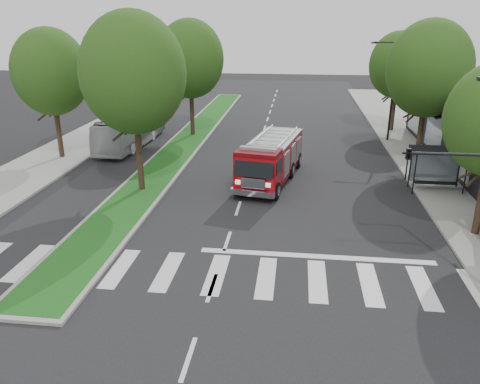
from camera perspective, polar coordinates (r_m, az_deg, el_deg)
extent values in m
plane|color=black|center=(21.62, -1.56, -6.01)|extent=(140.00, 140.00, 0.00)
cube|color=gray|center=(32.13, 23.94, 1.31)|extent=(5.00, 80.00, 0.15)
cube|color=gray|center=(35.27, -23.00, 3.04)|extent=(5.00, 80.00, 0.15)
cube|color=gray|center=(39.38, -6.39, 6.23)|extent=(3.00, 50.00, 0.14)
cube|color=#164D16|center=(39.36, -6.40, 6.33)|extent=(2.60, 49.50, 0.02)
cylinder|color=black|center=(28.67, 20.51, 2.10)|extent=(0.08, 0.08, 2.50)
cylinder|color=black|center=(29.47, 25.80, 1.81)|extent=(0.08, 0.08, 2.50)
cylinder|color=black|center=(29.78, 20.02, 2.82)|extent=(0.08, 0.08, 2.50)
cylinder|color=black|center=(30.55, 25.14, 2.53)|extent=(0.08, 0.08, 2.50)
cube|color=black|center=(29.25, 23.24, 4.74)|extent=(3.20, 1.60, 0.12)
cube|color=#8C99A5|center=(30.22, 22.58, 2.82)|extent=(2.80, 0.04, 1.80)
cube|color=black|center=(29.79, 22.72, 1.04)|extent=(2.40, 0.40, 0.08)
cylinder|color=black|center=(35.03, 21.11, 6.80)|extent=(0.36, 0.36, 4.40)
ellipsoid|color=#15380F|center=(34.38, 22.03, 13.76)|extent=(5.60, 5.60, 6.44)
cylinder|color=black|center=(44.65, 18.18, 9.54)|extent=(0.36, 0.36, 3.96)
ellipsoid|color=#15380F|center=(44.15, 18.74, 14.46)|extent=(5.00, 5.00, 5.75)
cylinder|color=black|center=(27.67, -12.17, 4.62)|extent=(0.36, 0.36, 4.62)
ellipsoid|color=#15380F|center=(26.83, -12.90, 13.93)|extent=(5.80, 5.80, 6.67)
cylinder|color=black|center=(40.83, -5.87, 9.81)|extent=(0.36, 0.36, 4.40)
ellipsoid|color=#15380F|center=(40.27, -6.10, 15.84)|extent=(5.60, 5.60, 6.44)
cylinder|color=black|center=(36.24, -21.23, 7.02)|extent=(0.36, 0.36, 4.18)
ellipsoid|color=#15380F|center=(35.62, -22.09, 13.41)|extent=(5.20, 5.20, 5.98)
cylinder|color=black|center=(17.14, 25.76, 4.12)|extent=(4.00, 0.10, 0.10)
imported|color=black|center=(16.74, 19.72, 3.19)|extent=(0.18, 0.22, 1.10)
cylinder|color=black|center=(40.27, 18.10, 11.39)|extent=(0.16, 0.16, 8.00)
cylinder|color=black|center=(39.75, 17.40, 17.03)|extent=(1.80, 0.10, 0.10)
cube|color=black|center=(39.61, 16.06, 17.08)|extent=(0.45, 0.20, 0.12)
cube|color=#5F0509|center=(29.58, 3.77, 2.36)|extent=(3.89, 8.41, 0.24)
cube|color=maroon|center=(30.00, 4.17, 4.63)|extent=(3.53, 6.51, 1.93)
cube|color=maroon|center=(26.52, 2.22, 2.54)|extent=(2.69, 2.16, 2.02)
cube|color=#B2B2B7|center=(29.75, 4.22, 6.51)|extent=(3.53, 6.51, 0.12)
cylinder|color=#B2B2B7|center=(29.91, 2.61, 7.00)|extent=(1.18, 5.70, 0.10)
cylinder|color=#B2B2B7|center=(29.52, 5.88, 6.73)|extent=(1.18, 5.70, 0.10)
cube|color=silver|center=(25.81, 1.53, -0.11)|extent=(2.53, 0.80, 0.34)
cube|color=#8C99A5|center=(26.15, 2.26, 5.26)|extent=(2.15, 0.73, 0.17)
cylinder|color=black|center=(26.87, -0.25, 0.63)|extent=(0.53, 1.10, 1.06)
cylinder|color=black|center=(26.31, 4.35, 0.13)|extent=(0.53, 1.10, 1.06)
cylinder|color=black|center=(30.54, 2.11, 3.07)|extent=(0.53, 1.10, 1.06)
cylinder|color=black|center=(30.05, 6.18, 2.67)|extent=(0.53, 1.10, 1.06)
cylinder|color=black|center=(32.68, 3.22, 4.21)|extent=(0.53, 1.10, 1.06)
cylinder|color=black|center=(32.22, 7.04, 3.85)|extent=(0.53, 1.10, 1.06)
imported|color=#B0B0B4|center=(38.64, -13.13, 7.57)|extent=(2.74, 10.09, 2.79)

